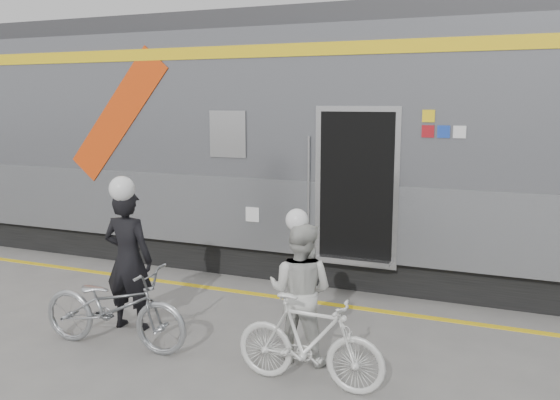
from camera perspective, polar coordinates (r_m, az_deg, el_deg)
The scene contains 9 objects.
ground at distance 6.68m, azimuth -7.34°, elevation -14.83°, with size 90.00×90.00×0.00m, color slate.
train at distance 10.42m, azimuth -2.11°, elevation 5.74°, with size 24.00×3.17×4.10m.
safety_strip at distance 8.48m, azimuth 0.00°, elevation -9.34°, with size 24.00×0.12×0.01m, color yellow.
man at distance 7.39m, azimuth -14.40°, elevation -5.57°, with size 0.63×0.41×1.72m, color black.
bicycle_left at distance 6.97m, azimuth -15.68°, elevation -9.88°, with size 0.63×1.80×0.95m, color #9A9DA1.
woman at distance 6.35m, azimuth 1.98°, elevation -8.80°, with size 0.73×0.57×1.50m, color beige.
bicycle_right at distance 5.88m, azimuth 2.84°, elevation -13.45°, with size 0.43×1.51×0.91m, color silver.
helmet_man at distance 7.20m, azimuth -14.73°, elevation 2.20°, with size 0.30×0.30×0.30m, color white.
helmet_woman at distance 6.13m, azimuth 2.03°, elevation -1.05°, with size 0.24×0.24×0.24m, color white.
Camera 1 is at (3.08, -5.25, 2.76)m, focal length 38.00 mm.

